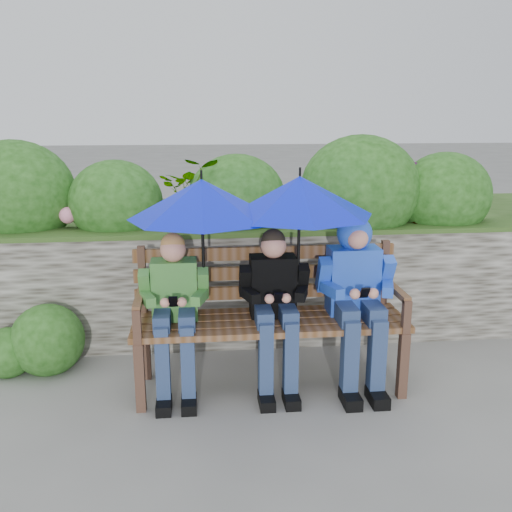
{
  "coord_description": "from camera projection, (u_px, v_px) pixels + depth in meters",
  "views": [
    {
      "loc": [
        -0.43,
        -3.99,
        2.01
      ],
      "look_at": [
        0.0,
        0.1,
        0.95
      ],
      "focal_mm": 40.0,
      "sensor_mm": 36.0,
      "label": 1
    }
  ],
  "objects": [
    {
      "name": "umbrella_right",
      "position": [
        300.0,
        196.0,
        3.95
      ],
      "size": [
        1.04,
        1.04,
        0.85
      ],
      "color": "#0517E4",
      "rests_on": "ground"
    },
    {
      "name": "ground",
      "position": [
        257.0,
        378.0,
        4.39
      ],
      "size": [
        60.0,
        60.0,
        0.0
      ],
      "primitive_type": "plane",
      "color": "slate",
      "rests_on": "ground"
    },
    {
      "name": "boy_left",
      "position": [
        175.0,
        305.0,
        4.01
      ],
      "size": [
        0.49,
        0.56,
        1.17
      ],
      "color": "#357028",
      "rests_on": "ground"
    },
    {
      "name": "park_bench",
      "position": [
        269.0,
        308.0,
        4.19
      ],
      "size": [
        1.97,
        0.58,
        1.04
      ],
      "color": "#4C3225",
      "rests_on": "ground"
    },
    {
      "name": "garden_backdrop",
      "position": [
        236.0,
        252.0,
        5.76
      ],
      "size": [
        8.0,
        2.89,
        1.85
      ],
      "color": "#3D392F",
      "rests_on": "ground"
    },
    {
      "name": "umbrella_left",
      "position": [
        202.0,
        199.0,
        3.9
      ],
      "size": [
        1.03,
        1.03,
        0.86
      ],
      "color": "#0517E4",
      "rests_on": "ground"
    },
    {
      "name": "boy_middle",
      "position": [
        275.0,
        301.0,
        4.08
      ],
      "size": [
        0.5,
        0.57,
        1.19
      ],
      "color": "black",
      "rests_on": "ground"
    },
    {
      "name": "boy_right",
      "position": [
        356.0,
        287.0,
        4.13
      ],
      "size": [
        0.55,
        0.67,
        1.27
      ],
      "color": "#1F53B4",
      "rests_on": "ground"
    }
  ]
}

